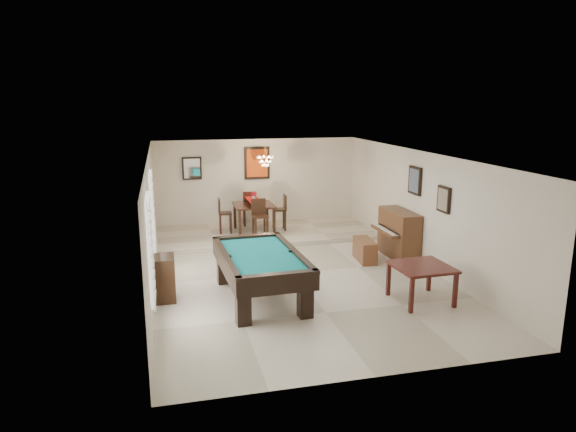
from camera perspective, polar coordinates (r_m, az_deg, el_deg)
name	(u,v)px	position (r m, az deg, el deg)	size (l,w,h in m)	color
ground_plane	(294,273)	(11.41, 0.72, -6.35)	(6.00, 9.00, 0.02)	beige
wall_back	(257,183)	(15.37, -3.46, 3.70)	(6.00, 0.04, 2.60)	silver
wall_front	(379,288)	(6.96, 10.13, -7.92)	(6.00, 0.04, 2.60)	silver
wall_left	(151,223)	(10.72, -14.99, -0.76)	(0.04, 9.00, 2.60)	silver
wall_right	(421,208)	(12.13, 14.59, 0.83)	(0.04, 9.00, 2.60)	silver
ceiling	(295,155)	(10.83, 0.76, 6.80)	(6.00, 9.00, 0.04)	white
dining_step	(266,233)	(14.42, -2.50, -1.94)	(6.00, 2.50, 0.12)	beige
window_left_front	(150,248)	(8.56, -15.06, -3.49)	(0.06, 1.00, 1.70)	white
window_left_rear	(153,212)	(11.28, -14.82, 0.44)	(0.06, 1.00, 1.70)	white
pool_table	(261,277)	(9.85, -3.05, -6.74)	(1.43, 2.65, 0.88)	black
square_table	(421,283)	(10.06, 14.55, -7.26)	(1.03, 1.03, 0.71)	#38120E
upright_piano	(394,234)	(12.57, 11.66, -2.01)	(0.77, 1.38, 1.15)	brown
piano_bench	(365,250)	(12.29, 8.54, -3.78)	(0.35, 0.91, 0.51)	brown
apothecary_chest	(165,278)	(10.06, -13.53, -6.74)	(0.38, 0.57, 0.86)	black
dining_table	(254,216)	(14.32, -3.80, 0.02)	(1.08, 1.08, 0.89)	black
flower_vase	(254,196)	(14.20, -3.83, 2.25)	(0.14, 0.14, 0.24)	#B20F21
dining_chair_south	(260,219)	(13.55, -3.11, -0.37)	(0.39, 0.39, 1.05)	black
dining_chair_north	(249,208)	(15.04, -4.31, 0.90)	(0.38, 0.38, 1.03)	black
dining_chair_west	(225,216)	(14.24, -6.99, 0.02)	(0.35, 0.35, 0.96)	black
dining_chair_east	(279,212)	(14.47, -0.99, 0.42)	(0.37, 0.37, 1.01)	black
chandelier	(265,157)	(13.98, -2.55, 6.52)	(0.44, 0.44, 0.60)	#FFE5B2
back_painting	(257,163)	(15.24, -3.47, 5.90)	(0.75, 0.06, 0.95)	#D84C14
back_mirror	(192,168)	(15.04, -10.63, 5.23)	(0.55, 0.06, 0.65)	white
right_picture_upper	(415,181)	(12.27, 13.93, 3.85)	(0.06, 0.55, 0.65)	slate
right_picture_lower	(444,199)	(11.18, 16.93, 1.77)	(0.06, 0.45, 0.55)	gray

